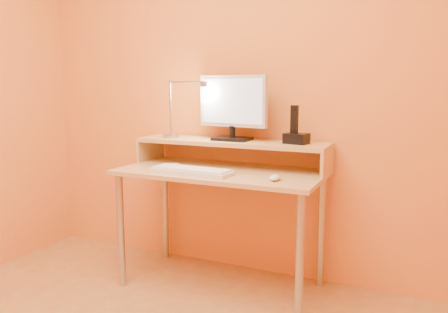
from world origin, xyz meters
The scene contains 25 objects.
wall_back centered at (0.00, 1.50, 1.25)m, with size 3.00×0.04×2.50m, color orange.
desk_leg_fl centered at (-0.55, 0.93, 0.35)m, with size 0.04×0.04×0.69m, color #AAA9B1.
desk_leg_fr centered at (0.55, 0.93, 0.35)m, with size 0.04×0.04×0.69m, color #AAA9B1.
desk_leg_bl centered at (-0.55, 1.43, 0.35)m, with size 0.04×0.04×0.69m, color #AAA9B1.
desk_leg_br centered at (0.55, 1.43, 0.35)m, with size 0.04×0.04×0.69m, color #AAA9B1.
desk_lower centered at (0.00, 1.18, 0.71)m, with size 1.20×0.60×0.03m, color tan.
shelf_riser_left centered at (-0.59, 1.33, 0.79)m, with size 0.02×0.30×0.14m, color tan.
shelf_riser_right centered at (0.59, 1.33, 0.79)m, with size 0.02×0.30×0.14m, color tan.
desk_shelf centered at (0.00, 1.33, 0.87)m, with size 1.20×0.30×0.03m, color tan.
monitor_foot centered at (0.01, 1.33, 0.89)m, with size 0.22×0.16×0.02m, color black.
monitor_neck centered at (0.01, 1.33, 0.93)m, with size 0.04×0.04×0.07m, color black.
monitor_panel centered at (0.01, 1.34, 1.12)m, with size 0.45×0.04×0.31m, color silver.
monitor_back centered at (0.01, 1.36, 1.12)m, with size 0.41×0.01×0.26m, color black.
monitor_screen centered at (0.01, 1.32, 1.12)m, with size 0.41×0.00×0.27m, color #ABBED6.
lamp_base centered at (-0.41, 1.30, 0.89)m, with size 0.10×0.10×0.03m, color #AAA9B1.
lamp_post centered at (-0.41, 1.30, 1.07)m, with size 0.01×0.01×0.33m, color #AAA9B1.
lamp_arm centered at (-0.29, 1.30, 1.24)m, with size 0.01×0.01×0.24m, color #AAA9B1.
lamp_head centered at (-0.17, 1.30, 1.22)m, with size 0.04×0.04×0.03m, color #AAA9B1.
lamp_bulb centered at (-0.17, 1.30, 1.20)m, with size 0.03×0.03×0.00m, color #FFEAC6.
phone_dock centered at (0.41, 1.33, 0.91)m, with size 0.13×0.10×0.06m, color black.
phone_handset centered at (0.39, 1.33, 1.02)m, with size 0.04×0.03×0.16m, color black.
phone_led centered at (0.45, 1.28, 0.91)m, with size 0.01×0.00×0.04m, color #3688FF.
keyboard centered at (-0.11, 1.01, 0.73)m, with size 0.47×0.15×0.02m, color silver.
mouse centered at (0.38, 1.03, 0.74)m, with size 0.05×0.10×0.03m, color white.
remote_control centered at (-0.27, 1.08, 0.73)m, with size 0.05×0.20×0.02m, color silver.
Camera 1 is at (1.08, -1.14, 1.21)m, focal length 35.49 mm.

